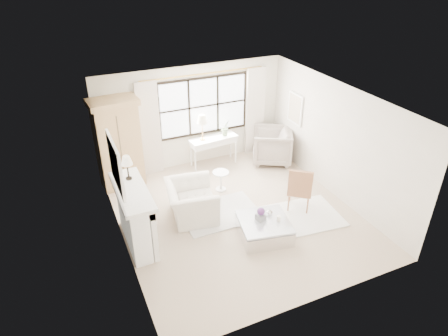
{
  "coord_description": "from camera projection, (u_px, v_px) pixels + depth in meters",
  "views": [
    {
      "loc": [
        -3.25,
        -6.52,
        5.29
      ],
      "look_at": [
        -0.24,
        0.2,
        1.16
      ],
      "focal_mm": 32.0,
      "sensor_mm": 36.0,
      "label": 1
    }
  ],
  "objects": [
    {
      "name": "floor",
      "position": [
        237.0,
        215.0,
        8.94
      ],
      "size": [
        5.5,
        5.5,
        0.0
      ],
      "primitive_type": "plane",
      "color": "#C5AC92",
      "rests_on": "ground"
    },
    {
      "name": "ceiling",
      "position": [
        240.0,
        100.0,
        7.62
      ],
      "size": [
        5.5,
        5.5,
        0.0
      ],
      "primitive_type": "plane",
      "rotation": [
        3.14,
        0.0,
        0.0
      ],
      "color": "white",
      "rests_on": "ground"
    },
    {
      "name": "wall_back",
      "position": [
        193.0,
        116.0,
        10.46
      ],
      "size": [
        5.0,
        0.0,
        5.0
      ],
      "primitive_type": "plane",
      "rotation": [
        1.57,
        0.0,
        0.0
      ],
      "color": "white",
      "rests_on": "ground"
    },
    {
      "name": "wall_front",
      "position": [
        317.0,
        240.0,
        6.09
      ],
      "size": [
        5.0,
        0.0,
        5.0
      ],
      "primitive_type": "plane",
      "rotation": [
        -1.57,
        0.0,
        0.0
      ],
      "color": "white",
      "rests_on": "ground"
    },
    {
      "name": "wall_left",
      "position": [
        117.0,
        188.0,
        7.39
      ],
      "size": [
        0.0,
        5.5,
        5.5
      ],
      "primitive_type": "plane",
      "rotation": [
        1.57,
        0.0,
        1.57
      ],
      "color": "beige",
      "rests_on": "ground"
    },
    {
      "name": "wall_right",
      "position": [
        336.0,
        141.0,
        9.17
      ],
      "size": [
        0.0,
        5.5,
        5.5
      ],
      "primitive_type": "plane",
      "rotation": [
        1.57,
        0.0,
        -1.57
      ],
      "color": "beige",
      "rests_on": "ground"
    },
    {
      "name": "window_pane",
      "position": [
        203.0,
        106.0,
        10.43
      ],
      "size": [
        2.4,
        0.02,
        1.5
      ],
      "primitive_type": "cube",
      "color": "silver",
      "rests_on": "wall_back"
    },
    {
      "name": "window_frame",
      "position": [
        204.0,
        106.0,
        10.43
      ],
      "size": [
        2.5,
        0.04,
        1.5
      ],
      "primitive_type": null,
      "color": "black",
      "rests_on": "wall_back"
    },
    {
      "name": "curtain_rod",
      "position": [
        203.0,
        74.0,
        9.96
      ],
      "size": [
        3.3,
        0.04,
        0.04
      ],
      "primitive_type": "cylinder",
      "rotation": [
        0.0,
        1.57,
        0.0
      ],
      "color": "#AC853C",
      "rests_on": "wall_back"
    },
    {
      "name": "curtain_left",
      "position": [
        149.0,
        129.0,
        10.01
      ],
      "size": [
        0.55,
        0.1,
        2.47
      ],
      "primitive_type": "cube",
      "color": "beige",
      "rests_on": "ground"
    },
    {
      "name": "curtain_right",
      "position": [
        255.0,
        112.0,
        11.08
      ],
      "size": [
        0.55,
        0.1,
        2.47
      ],
      "primitive_type": "cube",
      "color": "silver",
      "rests_on": "ground"
    },
    {
      "name": "fireplace",
      "position": [
        134.0,
        216.0,
        7.81
      ],
      "size": [
        0.58,
        1.66,
        1.26
      ],
      "color": "white",
      "rests_on": "ground"
    },
    {
      "name": "mirror_frame",
      "position": [
        115.0,
        165.0,
        7.16
      ],
      "size": [
        0.05,
        1.15,
        0.95
      ],
      "primitive_type": "cube",
      "color": "white",
      "rests_on": "wall_left"
    },
    {
      "name": "mirror_glass",
      "position": [
        117.0,
        164.0,
        7.17
      ],
      "size": [
        0.02,
        1.0,
        0.8
      ],
      "primitive_type": "cube",
      "color": "silver",
      "rests_on": "wall_left"
    },
    {
      "name": "art_frame",
      "position": [
        295.0,
        109.0,
        10.41
      ],
      "size": [
        0.04,
        0.62,
        0.82
      ],
      "primitive_type": "cube",
      "color": "white",
      "rests_on": "wall_right"
    },
    {
      "name": "art_canvas",
      "position": [
        295.0,
        109.0,
        10.4
      ],
      "size": [
        0.01,
        0.52,
        0.72
      ],
      "primitive_type": "cube",
      "color": "beige",
      "rests_on": "wall_right"
    },
    {
      "name": "mantel_lamp",
      "position": [
        127.0,
        161.0,
        7.66
      ],
      "size": [
        0.22,
        0.22,
        0.51
      ],
      "color": "black",
      "rests_on": "fireplace"
    },
    {
      "name": "armoire",
      "position": [
        118.0,
        143.0,
        9.55
      ],
      "size": [
        1.18,
        0.79,
        2.24
      ],
      "rotation": [
        0.0,
        0.0,
        0.09
      ],
      "color": "tan",
      "rests_on": "floor"
    },
    {
      "name": "console_table",
      "position": [
        214.0,
        151.0,
        10.81
      ],
      "size": [
        1.34,
        0.58,
        0.8
      ],
      "rotation": [
        0.0,
        0.0,
        0.1
      ],
      "color": "white",
      "rests_on": "floor"
    },
    {
      "name": "console_lamp",
      "position": [
        202.0,
        120.0,
        10.24
      ],
      "size": [
        0.28,
        0.28,
        0.69
      ],
      "color": "#BC8541",
      "rests_on": "console_table"
    },
    {
      "name": "orchid_plant",
      "position": [
        226.0,
        128.0,
        10.66
      ],
      "size": [
        0.28,
        0.25,
        0.43
      ],
      "primitive_type": "imported",
      "rotation": [
        0.0,
        0.0,
        0.28
      ],
      "color": "#5E744D",
      "rests_on": "console_table"
    },
    {
      "name": "side_table",
      "position": [
        221.0,
        178.0,
        9.69
      ],
      "size": [
        0.4,
        0.4,
        0.51
      ],
      "color": "white",
      "rests_on": "floor"
    },
    {
      "name": "rug_left",
      "position": [
        220.0,
        213.0,
        8.97
      ],
      "size": [
        1.72,
        1.21,
        0.03
      ],
      "primitive_type": "cube",
      "rotation": [
        0.0,
        0.0,
        0.0
      ],
      "color": "silver",
      "rests_on": "floor"
    },
    {
      "name": "rug_right",
      "position": [
        302.0,
        216.0,
        8.86
      ],
      "size": [
        1.79,
        1.42,
        0.03
      ],
      "primitive_type": "cube",
      "rotation": [
        0.0,
        0.0,
        -0.11
      ],
      "color": "white",
      "rests_on": "floor"
    },
    {
      "name": "club_armchair",
      "position": [
        191.0,
        201.0,
        8.72
      ],
      "size": [
        1.23,
        1.35,
        0.77
      ],
      "primitive_type": "imported",
      "rotation": [
        0.0,
        0.0,
        1.4
      ],
      "color": "silver",
      "rests_on": "floor"
    },
    {
      "name": "wingback_chair",
      "position": [
        272.0,
        146.0,
        10.94
      ],
      "size": [
        1.39,
        1.38,
        0.94
      ],
      "primitive_type": "imported",
      "rotation": [
        0.0,
        0.0,
        -2.07
      ],
      "color": "#A19488",
      "rests_on": "floor"
    },
    {
      "name": "french_chair",
      "position": [
        299.0,
        197.0,
        9.0
      ],
      "size": [
        0.68,
        0.68,
        1.08
      ],
      "rotation": [
        0.0,
        0.0,
        2.49
      ],
      "color": "#AF7149",
      "rests_on": "floor"
    },
    {
      "name": "coffee_table",
      "position": [
        264.0,
        229.0,
        8.21
      ],
      "size": [
        1.18,
        1.18,
        0.38
      ],
      "rotation": [
        0.0,
        0.0,
        -0.2
      ],
      "color": "silver",
      "rests_on": "floor"
    },
    {
      "name": "planter_box",
      "position": [
        261.0,
        217.0,
        8.12
      ],
      "size": [
        0.2,
        0.2,
        0.13
      ],
      "primitive_type": "cube",
      "rotation": [
        0.0,
        0.0,
        0.19
      ],
      "color": "gray",
      "rests_on": "coffee_table"
    },
    {
      "name": "planter_flowers",
      "position": [
        261.0,
        211.0,
        8.05
      ],
      "size": [
        0.16,
        0.16,
        0.16
      ],
      "primitive_type": "sphere",
      "color": "#5D2D71",
      "rests_on": "planter_box"
    },
    {
      "name": "pillar_candle",
      "position": [
        279.0,
        218.0,
        8.09
      ],
      "size": [
        0.08,
        0.08,
        0.12
      ],
      "primitive_type": "cylinder",
      "color": "white",
      "rests_on": "coffee_table"
    },
    {
      "name": "coffee_vase",
      "position": [
        270.0,
        212.0,
        8.27
      ],
      "size": [
        0.16,
        0.16,
        0.14
      ],
      "primitive_type": "imported",
      "rotation": [
        0.0,
        0.0,
        -0.29
      ],
      "color": "silver",
      "rests_on": "coffee_table"
    }
  ]
}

